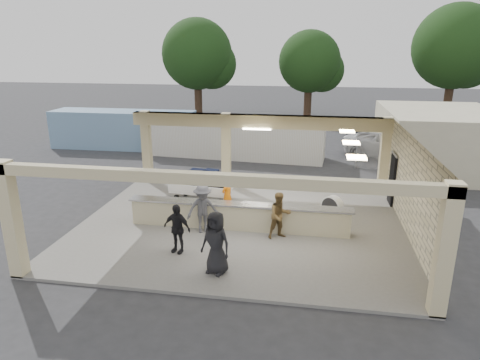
% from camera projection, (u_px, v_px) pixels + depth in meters
% --- Properties ---
extents(ground, '(120.00, 120.00, 0.00)m').
position_uv_depth(ground, '(241.00, 225.00, 16.27)').
color(ground, '#2B2C2E').
rests_on(ground, ground).
extents(pavilion, '(12.01, 10.00, 3.55)m').
position_uv_depth(pavilion, '(249.00, 187.00, 16.46)').
color(pavilion, slate).
rests_on(pavilion, ground).
extents(baggage_counter, '(8.20, 0.58, 0.98)m').
position_uv_depth(baggage_counter, '(238.00, 216.00, 15.62)').
color(baggage_counter, '#C1B690').
rests_on(baggage_counter, pavilion).
extents(luggage_cart, '(2.60, 1.76, 1.44)m').
position_uv_depth(luggage_cart, '(202.00, 184.00, 18.28)').
color(luggage_cart, white).
rests_on(luggage_cart, pavilion).
extents(drum_fan, '(0.87, 0.83, 1.00)m').
position_uv_depth(drum_fan, '(332.00, 208.00, 16.31)').
color(drum_fan, white).
rests_on(drum_fan, pavilion).
extents(baggage_handler, '(0.54, 0.66, 1.59)m').
position_uv_depth(baggage_handler, '(227.00, 195.00, 16.88)').
color(baggage_handler, orange).
rests_on(baggage_handler, pavilion).
extents(passenger_a, '(0.88, 0.70, 1.66)m').
position_uv_depth(passenger_a, '(280.00, 216.00, 14.77)').
color(passenger_a, brown).
rests_on(passenger_a, pavilion).
extents(passenger_b, '(1.02, 0.58, 1.64)m').
position_uv_depth(passenger_b, '(177.00, 228.00, 13.75)').
color(passenger_b, black).
rests_on(passenger_b, pavilion).
extents(passenger_c, '(1.21, 0.87, 1.78)m').
position_uv_depth(passenger_c, '(203.00, 209.00, 15.23)').
color(passenger_c, '#48484D').
rests_on(passenger_c, pavilion).
extents(passenger_d, '(1.00, 0.68, 1.90)m').
position_uv_depth(passenger_d, '(216.00, 243.00, 12.44)').
color(passenger_d, black).
rests_on(passenger_d, pavilion).
extents(car_white_a, '(5.47, 2.75, 1.54)m').
position_uv_depth(car_white_a, '(390.00, 144.00, 26.25)').
color(car_white_a, silver).
rests_on(car_white_a, ground).
extents(car_white_b, '(4.66, 2.87, 1.38)m').
position_uv_depth(car_white_b, '(466.00, 146.00, 26.13)').
color(car_white_b, silver).
rests_on(car_white_b, ground).
extents(car_dark, '(4.12, 3.98, 1.41)m').
position_uv_depth(car_dark, '(378.00, 135.00, 29.22)').
color(car_dark, black).
rests_on(car_dark, ground).
extents(container_white, '(11.26, 3.11, 2.41)m').
position_uv_depth(container_white, '(232.00, 137.00, 26.12)').
color(container_white, silver).
rests_on(container_white, ground).
extents(container_blue, '(9.48, 2.37, 2.46)m').
position_uv_depth(container_blue, '(124.00, 129.00, 28.44)').
color(container_blue, '#6E8CB0').
rests_on(container_blue, ground).
extents(fence, '(12.06, 0.06, 2.03)m').
position_uv_depth(fence, '(473.00, 154.00, 22.67)').
color(fence, gray).
rests_on(fence, ground).
extents(tree_left, '(6.60, 6.30, 9.00)m').
position_uv_depth(tree_left, '(201.00, 57.00, 38.55)').
color(tree_left, '#382619').
rests_on(tree_left, ground).
extents(tree_mid, '(6.00, 5.60, 8.00)m').
position_uv_depth(tree_mid, '(313.00, 64.00, 39.03)').
color(tree_mid, '#382619').
rests_on(tree_mid, ground).
extents(tree_right, '(7.20, 7.00, 10.00)m').
position_uv_depth(tree_right, '(459.00, 50.00, 35.80)').
color(tree_right, '#382619').
rests_on(tree_right, ground).
extents(adjacent_building, '(6.00, 8.00, 3.20)m').
position_uv_depth(adjacent_building, '(439.00, 139.00, 23.69)').
color(adjacent_building, beige).
rests_on(adjacent_building, ground).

